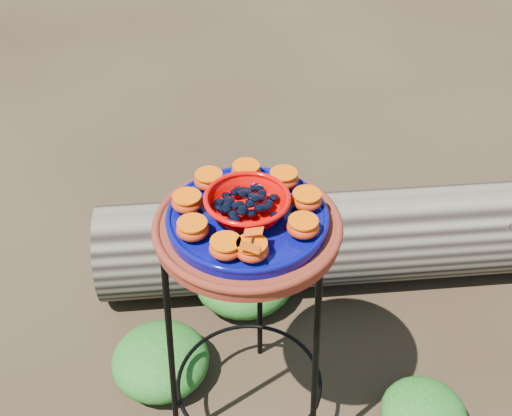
# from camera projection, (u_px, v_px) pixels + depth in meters

# --- Properties ---
(ground) EXTENTS (60.00, 60.00, 0.00)m
(ground) POSITION_uv_depth(u_px,v_px,m) (250.00, 412.00, 1.88)
(ground) COLOR black
(plant_stand) EXTENTS (0.44, 0.44, 0.70)m
(plant_stand) POSITION_uv_depth(u_px,v_px,m) (249.00, 335.00, 1.66)
(plant_stand) COLOR black
(plant_stand) RESTS_ON ground
(terracotta_saucer) EXTENTS (0.42, 0.42, 0.03)m
(terracotta_saucer) POSITION_uv_depth(u_px,v_px,m) (247.00, 229.00, 1.43)
(terracotta_saucer) COLOR #5C1F13
(terracotta_saucer) RESTS_ON plant_stand
(cobalt_plate) EXTENTS (0.36, 0.36, 0.02)m
(cobalt_plate) POSITION_uv_depth(u_px,v_px,m) (247.00, 219.00, 1.41)
(cobalt_plate) COLOR #050036
(cobalt_plate) RESTS_ON terracotta_saucer
(red_bowl) EXTENTS (0.18, 0.18, 0.05)m
(red_bowl) POSITION_uv_depth(u_px,v_px,m) (247.00, 206.00, 1.39)
(red_bowl) COLOR #C80401
(red_bowl) RESTS_ON cobalt_plate
(glass_gems) EXTENTS (0.14, 0.14, 0.02)m
(glass_gems) POSITION_uv_depth(u_px,v_px,m) (247.00, 193.00, 1.36)
(glass_gems) COLOR black
(glass_gems) RESTS_ON red_bowl
(orange_half_0) EXTENTS (0.07, 0.07, 0.04)m
(orange_half_0) POSITION_uv_depth(u_px,v_px,m) (252.00, 250.00, 1.29)
(orange_half_0) COLOR #B50B00
(orange_half_0) RESTS_ON cobalt_plate
(orange_half_1) EXTENTS (0.07, 0.07, 0.04)m
(orange_half_1) POSITION_uv_depth(u_px,v_px,m) (303.00, 227.00, 1.34)
(orange_half_1) COLOR #B50B00
(orange_half_1) RESTS_ON cobalt_plate
(orange_half_2) EXTENTS (0.07, 0.07, 0.04)m
(orange_half_2) POSITION_uv_depth(u_px,v_px,m) (307.00, 200.00, 1.41)
(orange_half_2) COLOR #B50B00
(orange_half_2) RESTS_ON cobalt_plate
(orange_half_3) EXTENTS (0.07, 0.07, 0.04)m
(orange_half_3) POSITION_uv_depth(u_px,v_px,m) (284.00, 179.00, 1.47)
(orange_half_3) COLOR #B50B00
(orange_half_3) RESTS_ON cobalt_plate
(orange_half_4) EXTENTS (0.07, 0.07, 0.04)m
(orange_half_4) POSITION_uv_depth(u_px,v_px,m) (246.00, 172.00, 1.49)
(orange_half_4) COLOR #B50B00
(orange_half_4) RESTS_ON cobalt_plate
(orange_half_5) EXTENTS (0.07, 0.07, 0.04)m
(orange_half_5) POSITION_uv_depth(u_px,v_px,m) (209.00, 180.00, 1.47)
(orange_half_5) COLOR #B50B00
(orange_half_5) RESTS_ON cobalt_plate
(orange_half_6) EXTENTS (0.07, 0.07, 0.04)m
(orange_half_6) POSITION_uv_depth(u_px,v_px,m) (187.00, 202.00, 1.41)
(orange_half_6) COLOR #B50B00
(orange_half_6) RESTS_ON cobalt_plate
(orange_half_7) EXTENTS (0.07, 0.07, 0.04)m
(orange_half_7) POSITION_uv_depth(u_px,v_px,m) (193.00, 229.00, 1.34)
(orange_half_7) COLOR #B50B00
(orange_half_7) RESTS_ON cobalt_plate
(orange_half_8) EXTENTS (0.07, 0.07, 0.04)m
(orange_half_8) POSITION_uv_depth(u_px,v_px,m) (226.00, 248.00, 1.29)
(orange_half_8) COLOR #B50B00
(orange_half_8) RESTS_ON cobalt_plate
(butterfly) EXTENTS (0.09, 0.05, 0.02)m
(butterfly) POSITION_uv_depth(u_px,v_px,m) (252.00, 240.00, 1.27)
(butterfly) COLOR #C43D07
(butterfly) RESTS_ON orange_half_0
(driftwood_log) EXTENTS (1.80, 0.86, 0.33)m
(driftwood_log) POSITION_uv_depth(u_px,v_px,m) (352.00, 237.00, 2.23)
(driftwood_log) COLOR black
(driftwood_log) RESTS_ON ground
(foliage_left) EXTENTS (0.30, 0.30, 0.15)m
(foliage_left) POSITION_uv_depth(u_px,v_px,m) (160.00, 359.00, 1.94)
(foliage_left) COLOR #16450F
(foliage_left) RESTS_ON ground
(foliage_right) EXTENTS (0.24, 0.24, 0.12)m
(foliage_right) POSITION_uv_depth(u_px,v_px,m) (424.00, 413.00, 1.81)
(foliage_right) COLOR #16450F
(foliage_right) RESTS_ON ground
(foliage_back) EXTENTS (0.35, 0.35, 0.17)m
(foliage_back) POSITION_uv_depth(u_px,v_px,m) (244.00, 277.00, 2.19)
(foliage_back) COLOR #16450F
(foliage_back) RESTS_ON ground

